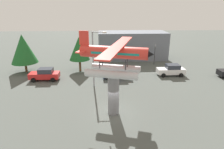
% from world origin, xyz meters
% --- Properties ---
extents(ground_plane, '(140.00, 140.00, 0.00)m').
position_xyz_m(ground_plane, '(0.00, 0.00, 0.00)').
color(ground_plane, '#4C514C').
extents(display_pedestal, '(1.10, 1.10, 4.12)m').
position_xyz_m(display_pedestal, '(0.00, 0.00, 2.06)').
color(display_pedestal, slate).
rests_on(display_pedestal, ground).
extents(floatplane_monument, '(7.19, 10.29, 4.00)m').
position_xyz_m(floatplane_monument, '(0.13, -0.04, 5.79)').
color(floatplane_monument, silver).
rests_on(floatplane_monument, display_pedestal).
extents(car_near_red, '(4.20, 2.02, 1.76)m').
position_xyz_m(car_near_red, '(-9.44, 9.91, 0.88)').
color(car_near_red, red).
rests_on(car_near_red, ground).
extents(car_mid_blue, '(4.20, 2.02, 1.76)m').
position_xyz_m(car_mid_blue, '(1.15, 10.27, 0.88)').
color(car_mid_blue, '#2847B7').
rests_on(car_mid_blue, ground).
extents(car_far_white, '(4.20, 2.02, 1.76)m').
position_xyz_m(car_far_white, '(9.57, 11.01, 0.88)').
color(car_far_white, white).
rests_on(car_far_white, ground).
extents(streetlight_primary, '(1.84, 0.28, 7.31)m').
position_xyz_m(streetlight_primary, '(-2.01, 7.16, 4.28)').
color(streetlight_primary, gray).
rests_on(streetlight_primary, ground).
extents(storefront_building, '(13.51, 5.80, 5.37)m').
position_xyz_m(storefront_building, '(5.02, 22.00, 2.68)').
color(storefront_building, slate).
rests_on(storefront_building, ground).
extents(tree_west, '(4.10, 4.10, 6.10)m').
position_xyz_m(tree_west, '(-13.55, 13.91, 3.82)').
color(tree_west, brown).
rests_on(tree_west, ground).
extents(tree_east, '(3.31, 3.31, 5.62)m').
position_xyz_m(tree_east, '(-4.75, 13.96, 3.76)').
color(tree_east, brown).
rests_on(tree_east, ground).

